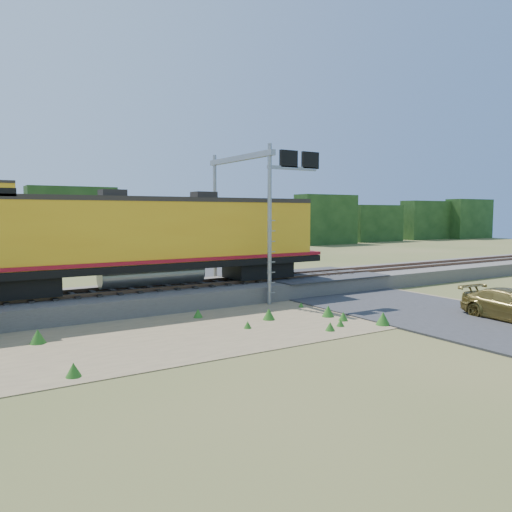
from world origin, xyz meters
TOP-DOWN VIEW (x-y plane):
  - ground at (0.00, 0.00)m, footprint 140.00×140.00m
  - ballast at (0.00, 6.00)m, footprint 70.00×5.00m
  - rails at (0.00, 6.00)m, footprint 70.00×1.54m
  - dirt_shoulder at (-2.00, 0.50)m, footprint 26.00×8.00m
  - road at (7.00, 0.74)m, footprint 7.00×66.00m
  - tree_line_north at (0.00, 38.00)m, footprint 130.00×3.00m
  - weed_clumps at (-3.50, 0.10)m, footprint 15.00×6.20m
  - locomotive at (-2.93, 6.00)m, footprint 18.09×2.76m
  - signal_gantry at (2.50, 5.32)m, footprint 3.02×6.20m

SIDE VIEW (x-z plane):
  - ground at x=0.00m, z-range 0.00..0.00m
  - weed_clumps at x=-3.50m, z-range -0.28..0.28m
  - dirt_shoulder at x=-2.00m, z-range 0.00..0.03m
  - road at x=7.00m, z-range -0.34..0.52m
  - ballast at x=0.00m, z-range 0.00..0.80m
  - rails at x=0.00m, z-range 0.80..0.96m
  - tree_line_north at x=0.00m, z-range -0.18..6.32m
  - locomotive at x=-2.93m, z-range 0.93..5.60m
  - signal_gantry at x=2.50m, z-range 1.87..9.48m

